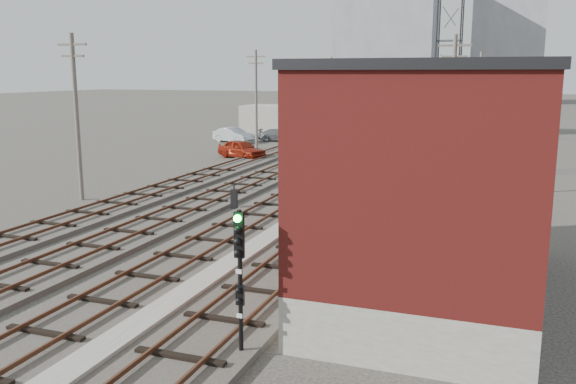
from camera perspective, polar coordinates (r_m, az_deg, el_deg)
The scene contains 23 objects.
ground at distance 68.27m, azimuth 11.82°, elevation 5.01°, with size 320.00×320.00×0.00m, color #282621.
track_right at distance 47.27m, azimuth 11.15°, elevation 2.57°, with size 3.20×90.00×0.39m.
track_mid_right at distance 48.03m, azimuth 6.42°, elevation 2.84°, with size 3.20×90.00×0.39m.
track_mid_left at distance 49.10m, azimuth 1.88°, elevation 3.09°, with size 3.20×90.00×0.39m.
track_left at distance 50.47m, azimuth -2.45°, elevation 3.30°, with size 3.20×90.00×0.39m.
platform_curb at distance 24.06m, azimuth -3.04°, elevation -5.31°, with size 0.90×28.00×0.26m, color gray.
brick_building at distance 19.63m, azimuth 13.65°, elevation 1.14°, with size 6.54×12.20×7.22m.
lattice_tower at distance 42.44m, azimuth 14.75°, elevation 11.50°, with size 1.60×1.60×15.00m.
utility_pole_left_a at distance 35.11m, azimuth -19.18°, elevation 7.01°, with size 1.80×0.24×9.00m.
utility_pole_left_b at distance 56.74m, azimuth -3.00°, elevation 8.91°, with size 1.80×0.24×9.00m.
utility_pole_left_c at distance 80.36m, azimuth 4.04°, elevation 9.52°, with size 1.80×0.24×9.00m.
utility_pole_right_a at distance 35.44m, azimuth 15.07°, elevation 7.27°, with size 1.80×0.24×9.00m.
utility_pole_right_b at distance 65.35m, azimuth 17.44°, elevation 8.70°, with size 1.80×0.24×9.00m.
apartment_left at distance 145.11m, azimuth 9.22°, elevation 14.11°, with size 22.00×14.00×30.00m, color gray.
apartment_right at distance 157.37m, azimuth 19.84°, elevation 12.63°, with size 16.00×12.00×26.00m, color gray.
shed_left at distance 72.13m, azimuth -0.89°, elevation 6.83°, with size 8.00×5.00×3.20m, color gray.
shed_right at distance 77.40m, azimuth 19.61°, elevation 6.78°, with size 6.00×6.00×4.00m, color gray.
signal_mast at distance 14.79m, azimuth -4.55°, elevation -7.70°, with size 0.40×0.40×3.74m.
switch_stand at distance 31.10m, azimuth -5.06°, elevation -0.63°, with size 0.36×0.36×1.33m.
site_trailer at distance 62.11m, azimuth 7.26°, elevation 5.83°, with size 6.87×4.52×2.67m.
car_red at distance 50.42m, azimuth -4.36°, elevation 4.03°, with size 1.80×4.48×1.53m, color maroon.
car_silver at distance 62.14m, azimuth -5.13°, elevation 5.32°, with size 1.59×4.56×1.50m, color #ABAEB3.
car_grey at distance 63.08m, azimuth -0.87°, elevation 5.34°, with size 1.76×4.32×1.25m, color slate.
Camera 1 is at (9.55, -7.24, 6.90)m, focal length 38.00 mm.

